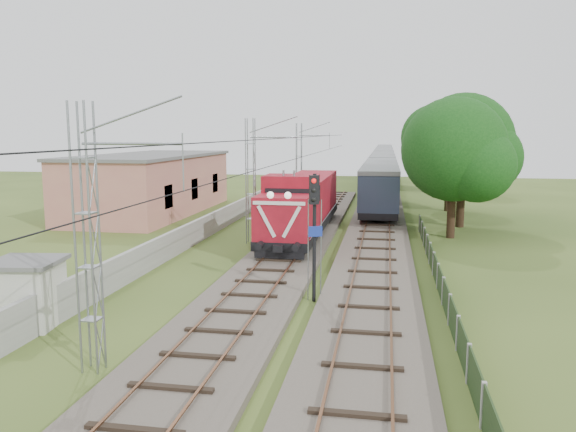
% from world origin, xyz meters
% --- Properties ---
extents(ground, '(140.00, 140.00, 0.00)m').
position_xyz_m(ground, '(0.00, 0.00, 0.00)').
color(ground, '#374C1C').
rests_on(ground, ground).
extents(track_main, '(4.20, 70.00, 0.45)m').
position_xyz_m(track_main, '(0.00, 7.00, 0.18)').
color(track_main, '#6B6054').
rests_on(track_main, ground).
extents(track_side, '(4.20, 80.00, 0.45)m').
position_xyz_m(track_side, '(5.00, 20.00, 0.18)').
color(track_side, '#6B6054').
rests_on(track_side, ground).
extents(catenary, '(3.31, 70.00, 8.00)m').
position_xyz_m(catenary, '(-2.95, 12.00, 4.05)').
color(catenary, gray).
rests_on(catenary, ground).
extents(boundary_wall, '(0.25, 40.00, 1.50)m').
position_xyz_m(boundary_wall, '(-6.50, 12.00, 0.75)').
color(boundary_wall, '#9E9E99').
rests_on(boundary_wall, ground).
extents(station_building, '(8.40, 20.40, 5.22)m').
position_xyz_m(station_building, '(-15.00, 24.00, 2.63)').
color(station_building, '#B36660').
rests_on(station_building, ground).
extents(fence, '(0.12, 32.00, 1.20)m').
position_xyz_m(fence, '(8.00, 3.00, 0.60)').
color(fence, black).
rests_on(fence, ground).
extents(locomotive, '(3.12, 17.84, 4.53)m').
position_xyz_m(locomotive, '(0.00, 14.71, 2.32)').
color(locomotive, black).
rests_on(locomotive, ground).
extents(coach_rake, '(3.14, 93.66, 3.63)m').
position_xyz_m(coach_rake, '(5.00, 65.49, 2.59)').
color(coach_rake, black).
rests_on(coach_rake, ground).
extents(signal_post, '(0.57, 0.47, 5.43)m').
position_xyz_m(signal_post, '(2.65, -0.02, 3.73)').
color(signal_post, black).
rests_on(signal_post, ground).
extents(relay_hut, '(2.73, 2.73, 2.49)m').
position_xyz_m(relay_hut, '(-7.40, -4.74, 1.26)').
color(relay_hut, beige).
rests_on(relay_hut, ground).
extents(tree_a, '(7.31, 6.96, 9.48)m').
position_xyz_m(tree_a, '(10.03, 16.10, 5.91)').
color(tree_a, '#3A2617').
rests_on(tree_a, ground).
extents(tree_b, '(7.74, 7.37, 10.03)m').
position_xyz_m(tree_b, '(11.21, 20.82, 6.26)').
color(tree_b, '#3A2617').
rests_on(tree_b, ground).
extents(tree_c, '(6.42, 6.12, 8.32)m').
position_xyz_m(tree_c, '(11.15, 29.74, 5.19)').
color(tree_c, '#3A2617').
rests_on(tree_c, ground).
extents(tree_d, '(7.41, 7.05, 9.60)m').
position_xyz_m(tree_d, '(14.22, 45.06, 5.99)').
color(tree_d, '#3A2617').
rests_on(tree_d, ground).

